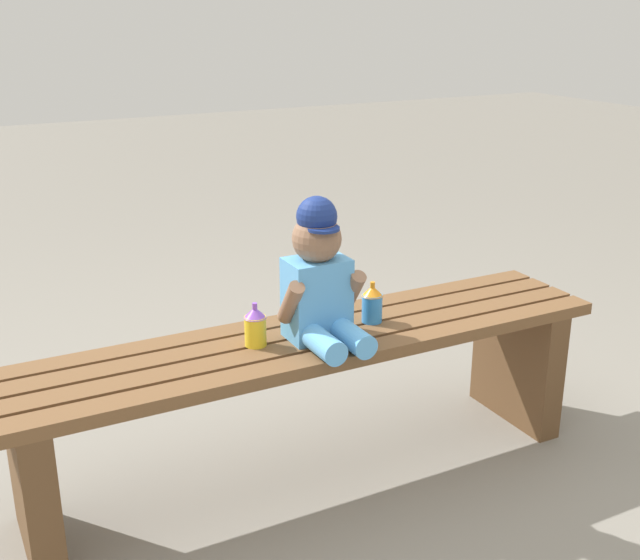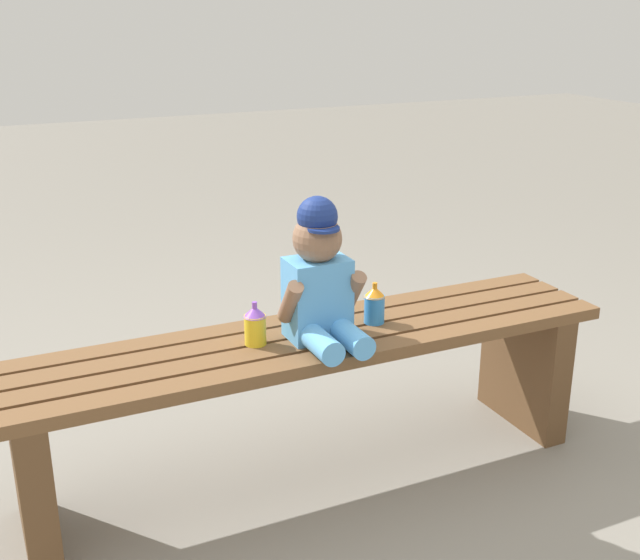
{
  "view_description": "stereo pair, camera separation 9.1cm",
  "coord_description": "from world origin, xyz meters",
  "px_view_note": "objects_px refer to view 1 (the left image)",
  "views": [
    {
      "loc": [
        -0.93,
        -1.85,
        1.35
      ],
      "look_at": [
        0.01,
        -0.05,
        0.64
      ],
      "focal_mm": 44.56,
      "sensor_mm": 36.0,
      "label": 1
    },
    {
      "loc": [
        -0.85,
        -1.89,
        1.35
      ],
      "look_at": [
        0.01,
        -0.05,
        0.64
      ],
      "focal_mm": 44.56,
      "sensor_mm": 36.0,
      "label": 2
    }
  ],
  "objects_px": {
    "sippy_cup_left": "(255,326)",
    "sippy_cup_right": "(372,303)",
    "child_figure": "(320,279)",
    "park_bench": "(310,380)"
  },
  "relations": [
    {
      "from": "sippy_cup_left",
      "to": "child_figure",
      "type": "bearing_deg",
      "value": -13.2
    },
    {
      "from": "park_bench",
      "to": "child_figure",
      "type": "relative_size",
      "value": 4.45
    },
    {
      "from": "child_figure",
      "to": "sippy_cup_left",
      "type": "relative_size",
      "value": 3.26
    },
    {
      "from": "child_figure",
      "to": "sippy_cup_right",
      "type": "bearing_deg",
      "value": 12.08
    },
    {
      "from": "sippy_cup_left",
      "to": "sippy_cup_right",
      "type": "bearing_deg",
      "value": 0.0
    },
    {
      "from": "child_figure",
      "to": "sippy_cup_right",
      "type": "height_order",
      "value": "child_figure"
    },
    {
      "from": "park_bench",
      "to": "child_figure",
      "type": "bearing_deg",
      "value": -68.54
    },
    {
      "from": "park_bench",
      "to": "sippy_cup_left",
      "type": "height_order",
      "value": "sippy_cup_left"
    },
    {
      "from": "child_figure",
      "to": "sippy_cup_left",
      "type": "xyz_separation_m",
      "value": [
        -0.18,
        0.04,
        -0.12
      ]
    },
    {
      "from": "child_figure",
      "to": "sippy_cup_left",
      "type": "height_order",
      "value": "child_figure"
    }
  ]
}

